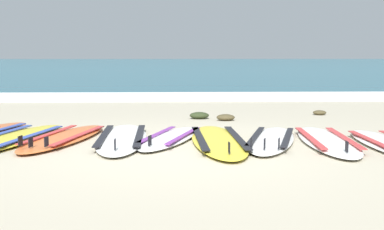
{
  "coord_description": "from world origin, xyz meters",
  "views": [
    {
      "loc": [
        -0.07,
        -5.91,
        1.11
      ],
      "look_at": [
        0.19,
        1.29,
        0.25
      ],
      "focal_mm": 50.24,
      "sensor_mm": 36.0,
      "label": 1
    }
  ],
  "objects_px": {
    "surfboard_2": "(64,138)",
    "surfboard_3": "(122,138)",
    "surfboard_4": "(170,138)",
    "surfboard_7": "(327,141)",
    "surfboard_5": "(218,140)",
    "surfboard_1": "(12,139)",
    "surfboard_6": "(271,140)"
  },
  "relations": [
    {
      "from": "surfboard_4",
      "to": "surfboard_5",
      "type": "height_order",
      "value": "same"
    },
    {
      "from": "surfboard_7",
      "to": "surfboard_6",
      "type": "bearing_deg",
      "value": 171.35
    },
    {
      "from": "surfboard_2",
      "to": "surfboard_3",
      "type": "xyz_separation_m",
      "value": [
        0.72,
        -0.07,
        -0.0
      ]
    },
    {
      "from": "surfboard_1",
      "to": "surfboard_2",
      "type": "bearing_deg",
      "value": 6.62
    },
    {
      "from": "surfboard_3",
      "to": "surfboard_5",
      "type": "xyz_separation_m",
      "value": [
        1.18,
        -0.22,
        -0.0
      ]
    },
    {
      "from": "surfboard_4",
      "to": "surfboard_6",
      "type": "xyz_separation_m",
      "value": [
        1.23,
        -0.18,
        0.0
      ]
    },
    {
      "from": "surfboard_3",
      "to": "surfboard_4",
      "type": "xyz_separation_m",
      "value": [
        0.6,
        0.0,
        0.0
      ]
    },
    {
      "from": "surfboard_6",
      "to": "surfboard_7",
      "type": "distance_m",
      "value": 0.66
    },
    {
      "from": "surfboard_3",
      "to": "surfboard_6",
      "type": "distance_m",
      "value": 1.84
    },
    {
      "from": "surfboard_3",
      "to": "surfboard_5",
      "type": "distance_m",
      "value": 1.2
    },
    {
      "from": "surfboard_2",
      "to": "surfboard_7",
      "type": "distance_m",
      "value": 3.23
    },
    {
      "from": "surfboard_2",
      "to": "surfboard_4",
      "type": "relative_size",
      "value": 1.16
    },
    {
      "from": "surfboard_2",
      "to": "surfboard_6",
      "type": "bearing_deg",
      "value": -5.59
    },
    {
      "from": "surfboard_2",
      "to": "surfboard_3",
      "type": "height_order",
      "value": "same"
    },
    {
      "from": "surfboard_1",
      "to": "surfboard_3",
      "type": "height_order",
      "value": "same"
    },
    {
      "from": "surfboard_6",
      "to": "surfboard_1",
      "type": "bearing_deg",
      "value": 176.79
    },
    {
      "from": "surfboard_4",
      "to": "surfboard_7",
      "type": "height_order",
      "value": "same"
    },
    {
      "from": "surfboard_5",
      "to": "surfboard_6",
      "type": "distance_m",
      "value": 0.65
    },
    {
      "from": "surfboard_2",
      "to": "surfboard_7",
      "type": "height_order",
      "value": "same"
    },
    {
      "from": "surfboard_1",
      "to": "surfboard_3",
      "type": "relative_size",
      "value": 1.06
    },
    {
      "from": "surfboard_5",
      "to": "surfboard_7",
      "type": "relative_size",
      "value": 1.08
    },
    {
      "from": "surfboard_3",
      "to": "surfboard_7",
      "type": "height_order",
      "value": "same"
    },
    {
      "from": "surfboard_2",
      "to": "surfboard_5",
      "type": "xyz_separation_m",
      "value": [
        1.91,
        -0.29,
        -0.0
      ]
    },
    {
      "from": "surfboard_3",
      "to": "surfboard_5",
      "type": "height_order",
      "value": "same"
    },
    {
      "from": "surfboard_3",
      "to": "surfboard_4",
      "type": "relative_size",
      "value": 1.22
    },
    {
      "from": "surfboard_2",
      "to": "surfboard_5",
      "type": "relative_size",
      "value": 0.92
    },
    {
      "from": "surfboard_4",
      "to": "surfboard_7",
      "type": "relative_size",
      "value": 0.86
    },
    {
      "from": "surfboard_2",
      "to": "surfboard_3",
      "type": "relative_size",
      "value": 0.95
    },
    {
      "from": "surfboard_1",
      "to": "surfboard_2",
      "type": "distance_m",
      "value": 0.63
    },
    {
      "from": "surfboard_2",
      "to": "surfboard_6",
      "type": "distance_m",
      "value": 2.57
    },
    {
      "from": "surfboard_4",
      "to": "surfboard_5",
      "type": "distance_m",
      "value": 0.62
    },
    {
      "from": "surfboard_1",
      "to": "surfboard_4",
      "type": "xyz_separation_m",
      "value": [
        1.95,
        0.0,
        -0.0
      ]
    }
  ]
}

